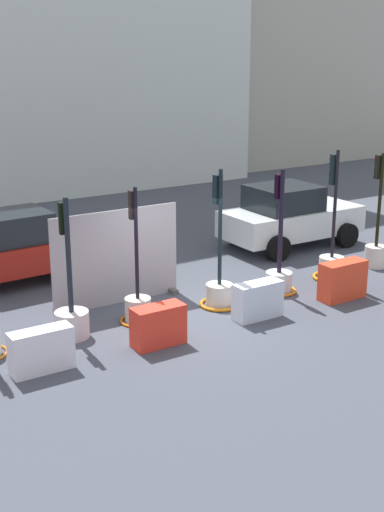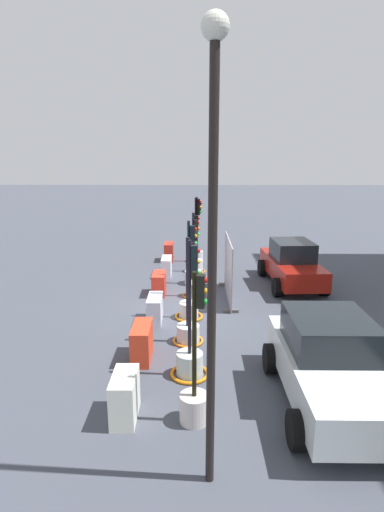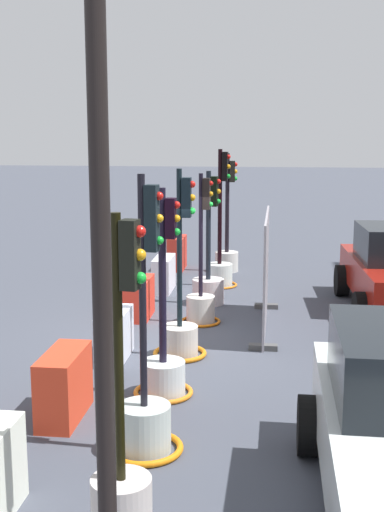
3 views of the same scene
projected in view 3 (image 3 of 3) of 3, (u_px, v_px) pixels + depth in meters
name	position (u px, v px, depth m)	size (l,w,h in m)	color
ground_plane	(178.00, 337.00, 12.48)	(120.00, 120.00, 0.00)	#434753
traffic_light_0	(227.00, 248.00, 18.24)	(0.62, 0.62, 3.16)	silver
traffic_light_1	(220.00, 264.00, 16.53)	(0.87, 0.87, 3.32)	silver
traffic_light_2	(209.00, 280.00, 14.83)	(0.70, 0.70, 2.90)	beige
traffic_light_3	(201.00, 299.00, 13.36)	(0.79, 0.79, 2.95)	beige
traffic_light_4	(180.00, 328.00, 11.39)	(0.91, 0.91, 3.15)	beige
traffic_light_5	(164.00, 363.00, 9.70)	(0.86, 0.86, 2.98)	silver
traffic_light_6	(145.00, 414.00, 7.97)	(0.92, 0.92, 3.28)	silver
traffic_light_7	(122.00, 474.00, 6.28)	(0.58, 0.58, 3.05)	beige
construction_barrier_0	(177.00, 253.00, 18.58)	(0.99, 0.44, 0.90)	red
construction_barrier_1	(164.00, 274.00, 16.05)	(1.16, 0.42, 0.81)	white
construction_barrier_2	(139.00, 298.00, 13.74)	(1.07, 0.48, 0.81)	red
construction_barrier_3	(114.00, 335.00, 11.26)	(1.12, 0.45, 0.81)	silver
construction_barrier_4	(64.00, 385.00, 8.91)	(1.16, 0.48, 0.90)	red
street_lamp_post	(96.00, 55.00, 4.17)	(0.36, 0.36, 6.77)	black
site_fence_panel	(266.00, 275.00, 12.95)	(3.13, 0.50, 2.19)	#9C969F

